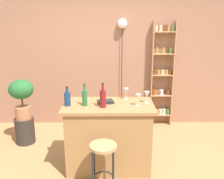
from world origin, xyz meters
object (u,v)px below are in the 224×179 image
object	(u,v)px
cookbook	(106,102)
pendant_globe_light	(122,26)
spice_shelf	(162,77)
bar_stool	(103,158)
bottle_spirits_clear	(103,98)
wine_glass_center	(138,97)
bottle_sauce_amber	(85,97)
potted_plant	(21,95)
wine_glass_right	(147,95)
plant_stool	(25,130)
bottle_wine_red	(67,99)
wine_glass_left	(126,91)

from	to	relation	value
cookbook	pendant_globe_light	bearing A→B (deg)	65.61
spice_shelf	cookbook	size ratio (longest dim) A/B	9.71
bar_stool	bottle_spirits_clear	size ratio (longest dim) A/B	1.94
spice_shelf	wine_glass_center	xyz separation A→B (m)	(-0.64, -1.58, 0.08)
pendant_globe_light	bar_stool	bearing A→B (deg)	-98.34
bottle_spirits_clear	cookbook	bearing A→B (deg)	80.41
bottle_sauce_amber	bottle_spirits_clear	world-z (taller)	bottle_spirits_clear
potted_plant	wine_glass_center	bearing A→B (deg)	-23.72
spice_shelf	bar_stool	bearing A→B (deg)	-117.56
wine_glass_center	pendant_globe_light	size ratio (longest dim) A/B	0.08
potted_plant	wine_glass_right	distance (m)	2.08
potted_plant	cookbook	size ratio (longest dim) A/B	3.18
plant_stool	bottle_sauce_amber	xyz separation A→B (m)	(1.12, -0.78, 0.83)
bottle_spirits_clear	pendant_globe_light	xyz separation A→B (m)	(0.32, 1.66, 0.87)
bottle_wine_red	bottle_spirits_clear	bearing A→B (deg)	-8.47
bottle_wine_red	potted_plant	bearing A→B (deg)	138.63
bar_stool	bottle_spirits_clear	world-z (taller)	bottle_spirits_clear
plant_stool	bottle_sauce_amber	distance (m)	1.60
wine_glass_right	cookbook	distance (m)	0.57
spice_shelf	bottle_spirits_clear	size ratio (longest dim) A/B	6.23
potted_plant	bottle_wine_red	xyz separation A→B (m)	(0.89, -0.79, 0.18)
potted_plant	cookbook	distance (m)	1.55
bottle_sauce_amber	bottle_spirits_clear	distance (m)	0.25
bottle_wine_red	pendant_globe_light	distance (m)	1.99
wine_glass_left	bar_stool	bearing A→B (deg)	-111.32
bar_stool	bottle_spirits_clear	distance (m)	0.75
bottle_sauce_amber	wine_glass_right	distance (m)	0.84
bar_stool	wine_glass_right	size ratio (longest dim) A/B	3.88
pendant_globe_light	potted_plant	bearing A→B (deg)	-154.51
wine_glass_center	bottle_sauce_amber	bearing A→B (deg)	178.46
wine_glass_right	wine_glass_center	bearing A→B (deg)	-137.73
plant_stool	wine_glass_right	xyz separation A→B (m)	(1.96, -0.68, 0.83)
plant_stool	potted_plant	size ratio (longest dim) A/B	0.66
potted_plant	pendant_globe_light	distance (m)	2.15
bottle_spirits_clear	wine_glass_right	size ratio (longest dim) A/B	2.00
plant_stool	pendant_globe_light	distance (m)	2.53
bar_stool	pendant_globe_light	distance (m)	2.59
bottle_sauce_amber	cookbook	distance (m)	0.31
bottle_wine_red	bottle_spirits_clear	xyz separation A→B (m)	(0.47, -0.07, 0.03)
plant_stool	bottle_sauce_amber	size ratio (longest dim) A/B	1.50
bottle_sauce_amber	cookbook	bearing A→B (deg)	21.52
spice_shelf	pendant_globe_light	distance (m)	1.23
wine_glass_left	pendant_globe_light	size ratio (longest dim) A/B	0.08
bar_stool	wine_glass_center	world-z (taller)	wine_glass_center
spice_shelf	bottle_sauce_amber	world-z (taller)	spice_shelf
bar_stool	cookbook	size ratio (longest dim) A/B	3.03
wine_glass_left	wine_glass_right	distance (m)	0.32
spice_shelf	wine_glass_left	size ratio (longest dim) A/B	12.43
bottle_wine_red	wine_glass_right	bearing A→B (deg)	5.49
spice_shelf	wine_glass_left	bearing A→B (deg)	-121.14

